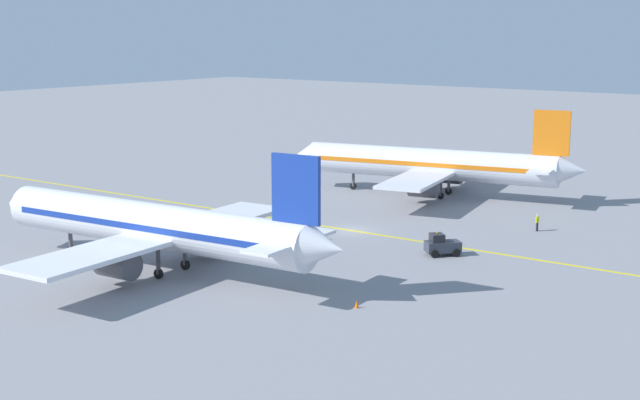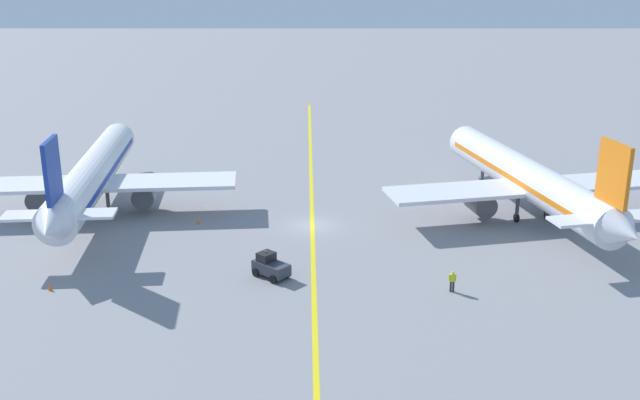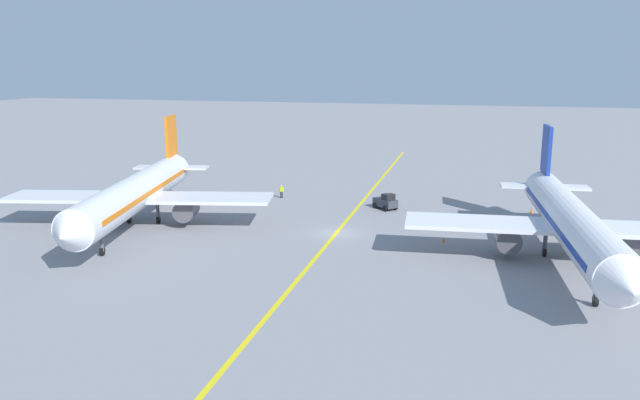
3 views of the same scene
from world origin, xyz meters
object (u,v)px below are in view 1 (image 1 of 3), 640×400
at_px(airplane_at_gate, 156,227).
at_px(airplane_adjacent_stand, 433,165).
at_px(traffic_cone_mid_apron, 357,304).
at_px(baggage_tug_dark, 442,245).
at_px(traffic_cone_near_nose, 276,249).
at_px(ground_crew_worker, 537,222).

height_order(airplane_at_gate, airplane_adjacent_stand, same).
distance_m(airplane_at_gate, traffic_cone_mid_apron, 18.85).
relative_size(baggage_tug_dark, traffic_cone_near_nose, 5.88).
distance_m(airplane_at_gate, baggage_tug_dark, 24.52).
relative_size(airplane_adjacent_stand, baggage_tug_dark, 10.90).
height_order(airplane_at_gate, baggage_tug_dark, airplane_at_gate).
xyz_separation_m(baggage_tug_dark, traffic_cone_mid_apron, (-16.64, -2.53, -0.63)).
relative_size(baggage_tug_dark, ground_crew_worker, 1.93).
bearing_deg(ground_crew_worker, traffic_cone_near_nose, 145.00).
bearing_deg(traffic_cone_mid_apron, airplane_at_gate, 95.58).
relative_size(traffic_cone_near_nose, traffic_cone_mid_apron, 1.00).
relative_size(airplane_at_gate, traffic_cone_near_nose, 64.63).
xyz_separation_m(ground_crew_worker, traffic_cone_mid_apron, (-30.58, 0.22, -0.63)).
distance_m(airplane_at_gate, airplane_adjacent_stand, 42.43).
distance_m(baggage_tug_dark, ground_crew_worker, 14.21).
bearing_deg(traffic_cone_mid_apron, baggage_tug_dark, 8.65).
bearing_deg(traffic_cone_near_nose, baggage_tug_dark, -58.28).
bearing_deg(ground_crew_worker, traffic_cone_mid_apron, 179.59).
bearing_deg(baggage_tug_dark, traffic_cone_near_nose, 121.72).
bearing_deg(airplane_adjacent_stand, airplane_at_gate, 178.49).
distance_m(baggage_tug_dark, traffic_cone_near_nose, 14.54).
distance_m(airplane_adjacent_stand, traffic_cone_near_nose, 31.89).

